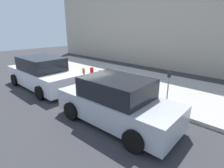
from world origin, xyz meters
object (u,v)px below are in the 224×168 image
(suitcase_silver_0, at_px, (142,90))
(parked_car_silver_0, at_px, (116,102))
(suitcase_red_2, at_px, (123,85))
(suitcase_black_4, at_px, (108,80))
(suitcase_teal_1, at_px, (132,88))
(suitcase_navy_5, at_px, (102,79))
(bollard_post, at_px, (84,74))
(parking_meter, at_px, (169,83))
(fire_hydrant, at_px, (92,74))
(parked_car_white_1, at_px, (42,74))
(suitcase_maroon_3, at_px, (116,83))

(suitcase_silver_0, bearing_deg, parked_car_silver_0, 104.05)
(suitcase_red_2, distance_m, suitcase_black_4, 1.00)
(suitcase_teal_1, relative_size, suitcase_navy_5, 0.96)
(suitcase_black_4, height_order, suitcase_navy_5, suitcase_black_4)
(suitcase_black_4, height_order, parked_car_silver_0, parked_car_silver_0)
(bollard_post, xyz_separation_m, parking_meter, (-5.14, -0.40, 0.48))
(bollard_post, bearing_deg, fire_hydrant, -165.18)
(suitcase_black_4, xyz_separation_m, bollard_post, (1.92, 0.14, -0.02))
(suitcase_teal_1, height_order, parked_car_silver_0, parked_car_silver_0)
(suitcase_silver_0, xyz_separation_m, parked_car_white_1, (4.76, 2.37, 0.35))
(suitcase_navy_5, bearing_deg, suitcase_maroon_3, 179.21)
(suitcase_navy_5, bearing_deg, suitcase_red_2, 177.52)
(suitcase_teal_1, height_order, suitcase_black_4, suitcase_black_4)
(fire_hydrant, relative_size, parking_meter, 0.65)
(suitcase_teal_1, height_order, bollard_post, suitcase_teal_1)
(suitcase_silver_0, distance_m, bollard_post, 4.01)
(suitcase_navy_5, bearing_deg, parked_car_silver_0, 143.61)
(suitcase_red_2, relative_size, parking_meter, 0.61)
(suitcase_black_4, relative_size, bollard_post, 1.38)
(suitcase_red_2, bearing_deg, suitcase_maroon_3, -6.11)
(suitcase_silver_0, relative_size, suitcase_navy_5, 1.07)
(suitcase_maroon_3, height_order, suitcase_navy_5, suitcase_maroon_3)
(suitcase_navy_5, height_order, fire_hydrant, fire_hydrant)
(suitcase_silver_0, relative_size, fire_hydrant, 0.97)
(bollard_post, relative_size, parked_car_white_1, 0.14)
(fire_hydrant, distance_m, parking_meter, 4.60)
(suitcase_silver_0, bearing_deg, suitcase_teal_1, 4.89)
(bollard_post, bearing_deg, parked_car_white_1, 70.67)
(bollard_post, xyz_separation_m, parked_car_white_1, (0.75, 2.15, 0.29))
(suitcase_black_4, relative_size, parking_meter, 0.75)
(bollard_post, bearing_deg, suitcase_navy_5, -171.08)
(suitcase_silver_0, xyz_separation_m, suitcase_navy_5, (2.62, 0.00, -0.02))
(suitcase_red_2, distance_m, parked_car_white_1, 4.35)
(suitcase_red_2, relative_size, parked_car_white_1, 0.16)
(suitcase_teal_1, bearing_deg, fire_hydrant, 0.39)
(parking_meter, bearing_deg, suitcase_maroon_3, 4.17)
(parking_meter, bearing_deg, suitcase_silver_0, 9.13)
(suitcase_black_4, xyz_separation_m, suitcase_navy_5, (0.54, -0.08, -0.10))
(parked_car_white_1, bearing_deg, fire_hydrant, -119.86)
(suitcase_maroon_3, bearing_deg, suitcase_red_2, 173.89)
(suitcase_black_4, height_order, fire_hydrant, suitcase_black_4)
(fire_hydrant, distance_m, bollard_post, 0.59)
(fire_hydrant, height_order, bollard_post, fire_hydrant)
(suitcase_navy_5, distance_m, fire_hydrant, 0.84)
(bollard_post, bearing_deg, suitcase_black_4, -175.79)
(bollard_post, bearing_deg, suitcase_teal_1, -177.18)
(suitcase_teal_1, bearing_deg, suitcase_maroon_3, -1.86)
(suitcase_teal_1, height_order, parked_car_white_1, parked_car_white_1)
(parking_meter, bearing_deg, fire_hydrant, 3.13)
(parking_meter, xyz_separation_m, parked_car_silver_0, (0.54, 2.55, -0.23))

